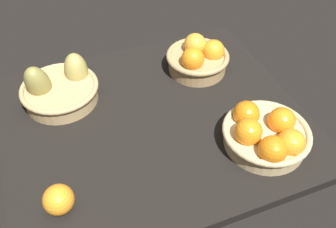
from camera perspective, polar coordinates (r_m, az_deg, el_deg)
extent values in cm
cube|color=black|center=(106.36, -2.09, -1.23)|extent=(84.00, 72.00, 3.00)
cylinder|color=tan|center=(113.74, -16.29, 3.04)|extent=(21.39, 21.39, 4.93)
torus|color=tan|center=(112.18, -16.54, 3.98)|extent=(22.85, 22.85, 1.46)
ellipsoid|color=#9E934C|center=(114.95, -14.04, 6.58)|extent=(7.10, 9.24, 12.24)
ellipsoid|color=olive|center=(112.09, -19.51, 4.50)|extent=(11.39, 11.86, 13.79)
cylinder|color=tan|center=(120.97, 4.56, 7.93)|extent=(18.61, 18.61, 5.38)
torus|color=tan|center=(119.39, 4.63, 8.96)|extent=(20.31, 20.31, 1.71)
sphere|color=orange|center=(114.61, 3.85, 8.52)|extent=(7.25, 7.25, 7.25)
sphere|color=#F49E33|center=(120.68, 4.22, 10.72)|extent=(7.25, 7.25, 7.25)
sphere|color=orange|center=(120.09, 7.04, 9.70)|extent=(7.25, 7.25, 7.25)
cylinder|color=tan|center=(100.27, 14.82, -3.57)|extent=(21.41, 21.41, 4.78)
torus|color=tan|center=(98.56, 15.07, -2.65)|extent=(23.14, 23.14, 1.72)
sphere|color=orange|center=(94.60, 12.36, -2.72)|extent=(7.18, 7.18, 7.18)
sphere|color=orange|center=(99.79, 12.07, 0.01)|extent=(7.18, 7.18, 7.18)
sphere|color=orange|center=(92.72, 15.92, -5.38)|extent=(7.18, 7.18, 7.18)
sphere|color=orange|center=(100.04, 17.21, -1.01)|extent=(7.18, 7.18, 7.18)
sphere|color=orange|center=(96.11, 18.52, -4.25)|extent=(7.18, 7.18, 7.18)
sphere|color=orange|center=(87.74, -16.63, -12.62)|extent=(7.14, 7.14, 7.14)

